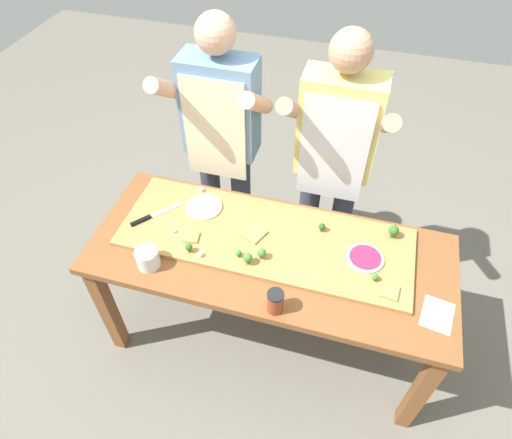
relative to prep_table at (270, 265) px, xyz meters
name	(u,v)px	position (x,y,z in m)	size (l,w,h in m)	color
ground_plane	(267,332)	(0.00, 0.00, -0.69)	(8.00, 8.00, 0.00)	#6B665B
prep_table	(270,265)	(0.00, 0.00, 0.00)	(1.78, 0.73, 0.79)	brown
cutting_board	(265,237)	(-0.05, 0.07, 0.12)	(1.45, 0.50, 0.02)	#B27F47
chefs_knife	(150,217)	(-0.65, 0.03, 0.14)	(0.20, 0.24, 0.02)	#B7BABF
pizza_whole_beet_magenta	(365,258)	(0.45, 0.07, 0.14)	(0.18, 0.18, 0.02)	beige
pizza_whole_cheese_artichoke	(204,206)	(-0.41, 0.18, 0.14)	(0.19, 0.19, 0.02)	beige
pizza_slice_near_right	(389,292)	(0.57, -0.10, 0.14)	(0.08, 0.08, 0.01)	#899E4C
pizza_slice_near_left	(253,233)	(-0.11, 0.07, 0.14)	(0.11, 0.11, 0.01)	#899E4C
pizza_slice_far_left	(192,237)	(-0.39, -0.04, 0.14)	(0.07, 0.07, 0.01)	#899E4C
broccoli_floret_center_right	(238,253)	(-0.13, -0.08, 0.15)	(0.03, 0.03, 0.04)	#487A23
broccoli_floret_back_left	(375,277)	(0.50, -0.05, 0.15)	(0.03, 0.03, 0.04)	#3F7220
broccoli_floret_front_left	(248,258)	(-0.08, -0.11, 0.17)	(0.05, 0.05, 0.06)	#487A23
broccoli_floret_back_mid	(322,227)	(0.22, 0.19, 0.16)	(0.03, 0.03, 0.05)	#2C5915
broccoli_floret_front_mid	(394,231)	(0.56, 0.24, 0.17)	(0.05, 0.05, 0.07)	#366618
broccoli_floret_center_left	(189,247)	(-0.37, -0.12, 0.16)	(0.04, 0.04, 0.05)	#366618
broccoli_floret_front_right	(262,253)	(-0.03, -0.06, 0.16)	(0.04, 0.04, 0.06)	#487A23
cheese_crumble_a	(200,255)	(-0.31, -0.13, 0.14)	(0.02, 0.02, 0.02)	silver
cheese_crumble_b	(174,231)	(-0.49, -0.03, 0.14)	(0.01, 0.01, 0.01)	silver
cheese_crumble_c	(201,190)	(-0.47, 0.29, 0.14)	(0.02, 0.02, 0.02)	silver
flour_cup	(148,259)	(-0.53, -0.23, 0.15)	(0.11, 0.11, 0.10)	white
sauce_jar	(275,301)	(0.10, -0.30, 0.17)	(0.07, 0.07, 0.12)	#99381E
recipe_note	(437,315)	(0.79, -0.14, 0.11)	(0.13, 0.17, 0.00)	white
cook_left	(222,135)	(-0.43, 0.57, 0.31)	(0.54, 0.39, 1.67)	#333847
cook_right	(334,155)	(0.20, 0.57, 0.31)	(0.54, 0.39, 1.67)	#333847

